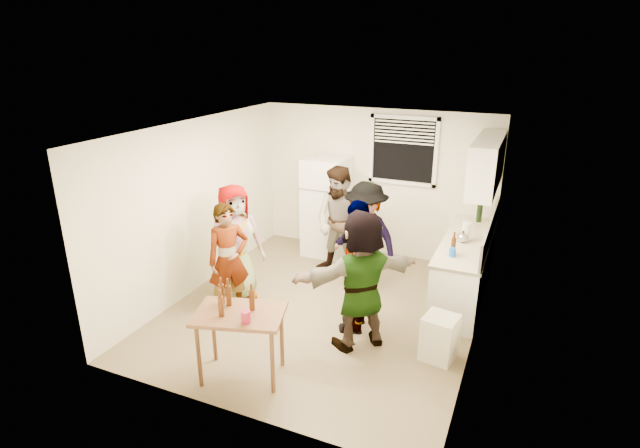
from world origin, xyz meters
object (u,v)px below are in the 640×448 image
at_px(red_cup, 246,322).
at_px(guest_back_left, 340,274).
at_px(beer_bottle_counter, 453,254).
at_px(trash_bin, 439,339).
at_px(guest_orange, 359,343).
at_px(guest_back_right, 364,290).
at_px(blue_cup, 452,256).
at_px(beer_bottle_table, 229,305).
at_px(guest_black, 356,326).
at_px(kettle, 462,242).
at_px(serving_table, 243,375).
at_px(guest_grey, 239,296).
at_px(wine_bottle, 478,222).
at_px(guest_stripe, 232,311).
at_px(refrigerator, 326,206).

height_order(red_cup, guest_back_left, red_cup).
height_order(beer_bottle_counter, trash_bin, beer_bottle_counter).
bearing_deg(guest_orange, guest_back_right, -117.96).
relative_size(blue_cup, guest_back_right, 0.07).
distance_m(beer_bottle_table, guest_back_left, 2.87).
bearing_deg(guest_black, kettle, 129.24).
bearing_deg(blue_cup, kettle, 85.36).
height_order(serving_table, guest_grey, serving_table).
xyz_separation_m(blue_cup, guest_back_left, (-1.81, 0.69, -0.90)).
distance_m(wine_bottle, guest_orange, 2.90).
bearing_deg(blue_cup, beer_bottle_counter, 93.93).
distance_m(wine_bottle, beer_bottle_counter, 1.45).
relative_size(serving_table, beer_bottle_table, 3.97).
bearing_deg(trash_bin, wine_bottle, 88.35).
bearing_deg(guest_stripe, guest_back_right, -8.47).
bearing_deg(guest_black, guest_grey, -103.27).
height_order(serving_table, guest_back_left, serving_table).
distance_m(wine_bottle, red_cup, 4.23).
bearing_deg(refrigerator, wine_bottle, 1.95).
bearing_deg(guest_back_right, refrigerator, 153.29).
distance_m(serving_table, red_cup, 0.82).
relative_size(serving_table, guest_grey, 0.56).
height_order(refrigerator, beer_bottle_table, refrigerator).
distance_m(guest_back_right, guest_black, 1.03).
xyz_separation_m(red_cup, guest_back_left, (-0.13, 2.99, -0.79)).
height_order(beer_bottle_table, guest_grey, beer_bottle_table).
height_order(beer_bottle_counter, blue_cup, beer_bottle_counter).
bearing_deg(serving_table, guest_grey, 123.83).
relative_size(refrigerator, wine_bottle, 5.09).
relative_size(beer_bottle_counter, guest_stripe, 0.15).
bearing_deg(red_cup, serving_table, 139.73).
bearing_deg(trash_bin, guest_black, 166.92).
bearing_deg(beer_bottle_counter, guest_back_right, 169.30).
xyz_separation_m(refrigerator, guest_black, (1.32, -2.12, -0.85)).
relative_size(wine_bottle, guest_orange, 0.19).
bearing_deg(guest_back_left, serving_table, -84.42).
bearing_deg(kettle, beer_bottle_table, -136.83).
height_order(refrigerator, guest_black, refrigerator).
relative_size(guest_grey, guest_stripe, 1.09).
bearing_deg(serving_table, beer_bottle_table, 154.29).
xyz_separation_m(refrigerator, guest_stripe, (-0.39, -2.43, -0.85)).
height_order(guest_back_left, guest_black, guest_back_left).
height_order(beer_bottle_table, guest_black, beer_bottle_table).
height_order(blue_cup, guest_stripe, blue_cup).
bearing_deg(guest_back_right, blue_cup, 5.59).
bearing_deg(guest_orange, guest_stripe, -45.76).
bearing_deg(refrigerator, beer_bottle_counter, -30.05).
distance_m(trash_bin, guest_stripe, 2.83).
height_order(kettle, guest_orange, kettle).
bearing_deg(wine_bottle, refrigerator, -178.05).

